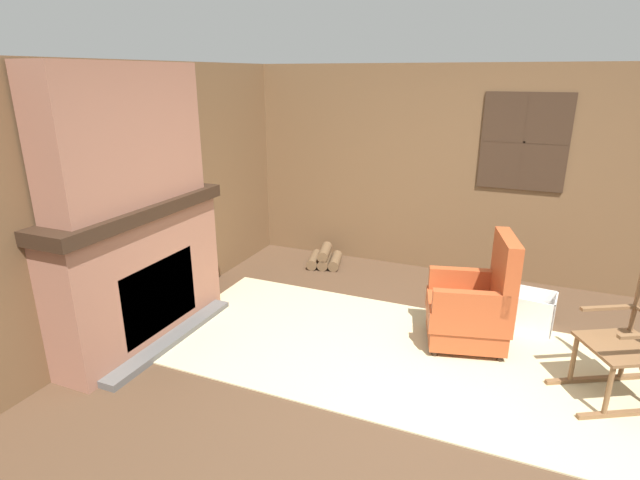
# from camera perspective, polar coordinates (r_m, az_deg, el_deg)

# --- Properties ---
(ground_plane) EXTENTS (14.00, 14.00, 0.00)m
(ground_plane) POSITION_cam_1_polar(r_m,az_deg,el_deg) (3.90, 11.17, -17.71)
(ground_plane) COLOR #4C3523
(wood_panel_wall_left) EXTENTS (0.06, 5.97, 2.39)m
(wood_panel_wall_left) POSITION_cam_1_polar(r_m,az_deg,el_deg) (4.63, -22.64, 3.51)
(wood_panel_wall_left) COLOR brown
(wood_panel_wall_left) RESTS_ON ground
(wood_panel_wall_back) EXTENTS (5.97, 0.09, 2.39)m
(wood_panel_wall_back) POSITION_cam_1_polar(r_m,az_deg,el_deg) (5.95, 17.67, 7.27)
(wood_panel_wall_back) COLOR brown
(wood_panel_wall_back) RESTS_ON ground
(fireplace_hearth) EXTENTS (0.60, 1.84, 1.25)m
(fireplace_hearth) POSITION_cam_1_polar(r_m,az_deg,el_deg) (4.64, -19.68, -3.61)
(fireplace_hearth) COLOR #93604C
(fireplace_hearth) RESTS_ON ground
(chimney_breast) EXTENTS (0.35, 1.53, 1.12)m
(chimney_breast) POSITION_cam_1_polar(r_m,az_deg,el_deg) (4.36, -21.50, 11.05)
(chimney_breast) COLOR #93604C
(chimney_breast) RESTS_ON fireplace_hearth
(area_rug) EXTENTS (3.94, 1.87, 0.01)m
(area_rug) POSITION_cam_1_polar(r_m,az_deg,el_deg) (4.44, 7.51, -12.45)
(area_rug) COLOR #C6B789
(area_rug) RESTS_ON ground
(armchair) EXTENTS (0.79, 0.74, 1.02)m
(armchair) POSITION_cam_1_polar(r_m,az_deg,el_deg) (4.53, 17.10, -7.41)
(armchair) COLOR #A84723
(armchair) RESTS_ON ground
(rocking_chair) EXTENTS (0.92, 0.78, 1.14)m
(rocking_chair) POSITION_cam_1_polar(r_m,az_deg,el_deg) (4.26, 31.66, -10.65)
(rocking_chair) COLOR brown
(rocking_chair) RESTS_ON ground
(firewood_stack) EXTENTS (0.49, 0.51, 0.24)m
(firewood_stack) POSITION_cam_1_polar(r_m,az_deg,el_deg) (6.21, 0.55, -2.09)
(firewood_stack) COLOR brown
(firewood_stack) RESTS_ON ground
(laundry_basket) EXTENTS (0.52, 0.39, 0.34)m
(laundry_basket) POSITION_cam_1_polar(r_m,az_deg,el_deg) (5.11, 22.49, -7.35)
(laundry_basket) COLOR white
(laundry_basket) RESTS_ON ground
(oil_lamp_vase) EXTENTS (0.10, 0.10, 0.32)m
(oil_lamp_vase) POSITION_cam_1_polar(r_m,az_deg,el_deg) (4.24, -24.19, 4.33)
(oil_lamp_vase) COLOR #47708E
(oil_lamp_vase) RESTS_ON fireplace_hearth
(storage_case) EXTENTS (0.17, 0.23, 0.16)m
(storage_case) POSITION_cam_1_polar(r_m,az_deg,el_deg) (4.61, -19.46, 5.48)
(storage_case) COLOR gray
(storage_case) RESTS_ON fireplace_hearth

